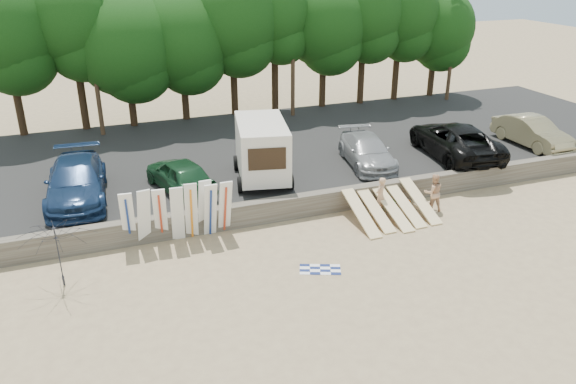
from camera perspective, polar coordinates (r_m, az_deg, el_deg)
name	(u,v)px	position (r m, az deg, el deg)	size (l,w,h in m)	color
ground	(387,236)	(23.30, 9.98, -4.45)	(120.00, 120.00, 0.00)	tan
seawall	(354,197)	(25.43, 6.73, -0.52)	(44.00, 0.50, 1.00)	#6B6356
parking_lot	(294,149)	(31.86, 0.65, 4.38)	(44.00, 14.50, 0.70)	#282828
treeline	(233,24)	(36.60, -5.57, 16.58)	(33.76, 6.59, 9.40)	#382616
utility_poles	(293,42)	(36.35, 0.51, 15.02)	(25.80, 0.26, 9.00)	#473321
box_trailer	(262,148)	(26.22, -2.68, 4.50)	(3.19, 4.73, 2.79)	silver
car_0	(76,181)	(25.88, -20.71, 1.04)	(2.42, 5.94, 1.72)	navy
car_1	(180,175)	(25.65, -10.92, 1.75)	(1.80, 4.48, 1.53)	#163D22
car_2	(367,151)	(28.59, 8.02, 4.15)	(2.02, 4.98, 1.45)	#929397
car_3	(455,140)	(30.77, 16.56, 5.11)	(2.94, 6.37, 1.77)	black
car_4	(532,132)	(33.95, 23.52, 5.64)	(1.68, 4.82, 1.59)	#91845C
surfboard_upright_0	(128,220)	(22.35, -15.95, -2.71)	(0.50, 0.06, 2.60)	white
surfboard_upright_1	(144,218)	(22.31, -14.42, -2.54)	(0.50, 0.06, 2.60)	white
surfboard_upright_2	(160,215)	(22.39, -12.83, -2.32)	(0.50, 0.06, 2.60)	white
surfboard_upright_3	(178,214)	(22.34, -11.16, -2.20)	(0.50, 0.06, 2.60)	white
surfboard_upright_4	(191,211)	(22.49, -9.80, -1.88)	(0.50, 0.06, 2.60)	white
surfboard_upright_5	(204,207)	(22.70, -8.49, -1.54)	(0.50, 0.06, 2.60)	white
surfboard_upright_6	(210,210)	(22.50, -7.89, -1.82)	(0.50, 0.06, 2.60)	white
surfboard_upright_7	(225,207)	(22.68, -6.42, -1.51)	(0.50, 0.06, 2.60)	white
surfboard_low_0	(361,213)	(23.86, 7.44, -2.13)	(0.56, 3.00, 0.07)	beige
surfboard_low_1	(375,209)	(24.41, 8.82, -1.72)	(0.56, 3.00, 0.07)	beige
surfboard_low_2	(393,209)	(24.63, 10.58, -1.70)	(0.56, 3.00, 0.07)	beige
surfboard_low_3	(405,205)	(25.07, 11.79, -1.28)	(0.56, 3.00, 0.07)	beige
surfboard_low_4	(420,201)	(25.45, 13.26, -0.87)	(0.56, 3.00, 0.07)	beige
beachgoer_a	(380,195)	(24.95, 9.37, -0.34)	(0.61, 0.40, 1.67)	tan
beachgoer_b	(433,192)	(25.64, 14.54, -0.04)	(0.84, 0.66, 1.74)	tan
cooler	(391,204)	(25.82, 10.45, -1.21)	(0.38, 0.30, 0.32)	#23824B
gear_bag	(406,203)	(26.23, 11.91, -1.05)	(0.30, 0.25, 0.22)	orange
beach_towel	(320,269)	(20.73, 3.28, -7.86)	(1.50, 1.50, 0.00)	white
beach_umbrella	(61,255)	(20.75, -22.10, -5.92)	(2.59, 2.64, 2.38)	black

